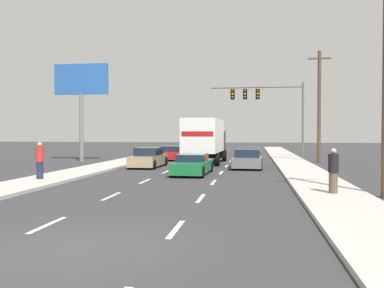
# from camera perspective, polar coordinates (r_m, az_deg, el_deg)

# --- Properties ---
(ground_plane) EXTENTS (140.00, 140.00, 0.00)m
(ground_plane) POSITION_cam_1_polar(r_m,az_deg,el_deg) (33.64, 2.09, -2.55)
(ground_plane) COLOR #333335
(sidewalk_right) EXTENTS (2.64, 80.00, 0.14)m
(sidewalk_right) POSITION_cam_1_polar(r_m,az_deg,el_deg) (28.61, 14.21, -3.18)
(sidewalk_right) COLOR #B2AFA8
(sidewalk_right) RESTS_ON ground_plane
(sidewalk_left) EXTENTS (2.64, 80.00, 0.14)m
(sidewalk_left) POSITION_cam_1_polar(r_m,az_deg,el_deg) (30.22, -11.45, -2.91)
(sidewalk_left) COLOR #B2AFA8
(sidewalk_left) RESTS_ON ground_plane
(lane_markings) EXTENTS (3.54, 57.00, 0.01)m
(lane_markings) POSITION_cam_1_polar(r_m,az_deg,el_deg) (33.10, 1.99, -2.61)
(lane_markings) COLOR silver
(lane_markings) RESTS_ON ground_plane
(car_red) EXTENTS (1.91, 4.29, 1.23)m
(car_red) POSITION_cam_1_polar(r_m,az_deg,el_deg) (37.18, -2.54, -1.28)
(car_red) COLOR red
(car_red) RESTS_ON ground_plane
(car_tan) EXTENTS (1.90, 4.55, 1.37)m
(car_tan) POSITION_cam_1_polar(r_m,az_deg,el_deg) (29.55, -5.87, -1.91)
(car_tan) COLOR tan
(car_tan) RESTS_ON ground_plane
(box_truck) EXTENTS (2.83, 8.19, 3.42)m
(box_truck) POSITION_cam_1_polar(r_m,az_deg,el_deg) (32.74, 1.81, 0.78)
(box_truck) COLOR white
(box_truck) RESTS_ON ground_plane
(car_green) EXTENTS (1.99, 4.75, 1.18)m
(car_green) POSITION_cam_1_polar(r_m,az_deg,el_deg) (24.37, 0.09, -2.80)
(car_green) COLOR #196B38
(car_green) RESTS_ON ground_plane
(car_orange) EXTENTS (1.93, 4.67, 1.14)m
(car_orange) POSITION_cam_1_polar(r_m,az_deg,el_deg) (36.92, 7.80, -1.38)
(car_orange) COLOR orange
(car_orange) RESTS_ON ground_plane
(car_gray) EXTENTS (2.05, 4.49, 1.29)m
(car_gray) POSITION_cam_1_polar(r_m,az_deg,el_deg) (28.86, 7.46, -2.09)
(car_gray) COLOR slate
(car_gray) RESTS_ON ground_plane
(traffic_signal_mast) EXTENTS (8.79, 0.69, 7.15)m
(traffic_signal_mast) POSITION_cam_1_polar(r_m,az_deg,el_deg) (41.25, 9.23, 5.93)
(traffic_signal_mast) COLOR #595B56
(traffic_signal_mast) RESTS_ON ground_plane
(utility_pole_mid) EXTENTS (1.80, 0.28, 8.89)m
(utility_pole_mid) POSITION_cam_1_polar(r_m,az_deg,el_deg) (35.36, 16.74, 5.02)
(utility_pole_mid) COLOR brown
(utility_pole_mid) RESTS_ON ground_plane
(roadside_billboard) EXTENTS (4.65, 0.36, 8.13)m
(roadside_billboard) POSITION_cam_1_polar(r_m,az_deg,el_deg) (36.78, -14.68, 6.96)
(roadside_billboard) COLOR slate
(roadside_billboard) RESTS_ON ground_plane
(pedestrian_near_corner) EXTENTS (0.38, 0.38, 1.80)m
(pedestrian_near_corner) POSITION_cam_1_polar(r_m,az_deg,el_deg) (22.01, -19.79, -2.09)
(pedestrian_near_corner) COLOR #1E233F
(pedestrian_near_corner) RESTS_ON sidewalk_left
(pedestrian_mid_block) EXTENTS (0.38, 0.38, 1.68)m
(pedestrian_mid_block) POSITION_cam_1_polar(r_m,az_deg,el_deg) (16.70, 18.48, -3.44)
(pedestrian_mid_block) COLOR brown
(pedestrian_mid_block) RESTS_ON sidewalk_right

